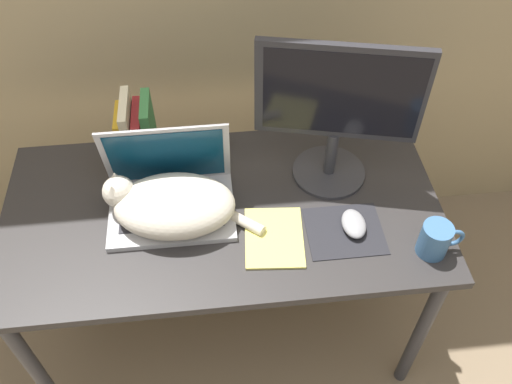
# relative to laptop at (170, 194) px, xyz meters

# --- Properties ---
(desk) EXTENTS (1.33, 0.68, 0.71)m
(desk) POSITION_rel_laptop_xyz_m (0.15, -0.03, -0.13)
(desk) COLOR #2D2B2B
(desk) RESTS_ON ground_plane
(laptop) EXTENTS (0.37, 0.26, 0.27)m
(laptop) POSITION_rel_laptop_xyz_m (0.00, 0.00, 0.00)
(laptop) COLOR #B7B7BC
(laptop) RESTS_ON desk
(cat) EXTENTS (0.46, 0.26, 0.15)m
(cat) POSITION_rel_laptop_xyz_m (0.00, -0.06, 0.02)
(cat) COLOR beige
(cat) RESTS_ON desk
(external_monitor) EXTENTS (0.47, 0.23, 0.48)m
(external_monitor) POSITION_rel_laptop_xyz_m (0.50, 0.08, 0.21)
(external_monitor) COLOR #333338
(external_monitor) RESTS_ON desk
(mousepad) EXTENTS (0.22, 0.19, 0.00)m
(mousepad) POSITION_rel_laptop_xyz_m (0.50, -0.16, -0.05)
(mousepad) COLOR #232328
(mousepad) RESTS_ON desk
(computer_mouse) EXTENTS (0.07, 0.11, 0.03)m
(computer_mouse) POSITION_rel_laptop_xyz_m (0.53, -0.15, -0.03)
(computer_mouse) COLOR #99999E
(computer_mouse) RESTS_ON mousepad
(book_row) EXTENTS (0.11, 0.17, 0.25)m
(book_row) POSITION_rel_laptop_xyz_m (-0.09, 0.19, 0.07)
(book_row) COLOR gold
(book_row) RESTS_ON desk
(notepad) EXTENTS (0.18, 0.23, 0.01)m
(notepad) POSITION_rel_laptop_xyz_m (0.29, -0.16, -0.05)
(notepad) COLOR #E5DB6B
(notepad) RESTS_ON desk
(webcam) EXTENTS (0.05, 0.05, 0.08)m
(webcam) POSITION_rel_laptop_xyz_m (0.16, 0.24, -0.00)
(webcam) COLOR #232328
(webcam) RESTS_ON desk
(mug) EXTENTS (0.13, 0.09, 0.10)m
(mug) POSITION_rel_laptop_xyz_m (0.73, -0.25, 0.00)
(mug) COLOR teal
(mug) RESTS_ON desk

